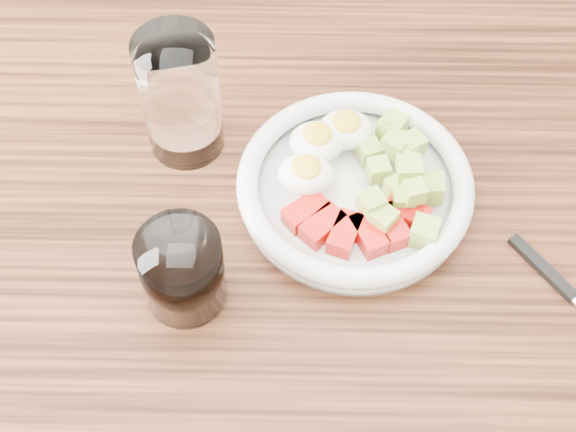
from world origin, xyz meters
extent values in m
cube|color=#582E18|center=(0.00, 0.00, 0.75)|extent=(1.50, 0.90, 0.04)
cylinder|color=white|center=(0.06, 0.05, 0.78)|extent=(0.23, 0.23, 0.01)
torus|color=white|center=(0.06, 0.05, 0.79)|extent=(0.24, 0.24, 0.02)
cube|color=#B7130B|center=(0.01, 0.02, 0.79)|extent=(0.05, 0.05, 0.02)
cube|color=#B7130B|center=(0.02, 0.00, 0.79)|extent=(0.05, 0.05, 0.02)
cube|color=#B7130B|center=(0.05, -0.01, 0.79)|extent=(0.04, 0.05, 0.02)
cube|color=#B7130B|center=(0.07, -0.01, 0.79)|extent=(0.04, 0.05, 0.02)
cube|color=#B7130B|center=(0.09, 0.00, 0.79)|extent=(0.04, 0.05, 0.02)
cube|color=#B7130B|center=(0.11, 0.02, 0.79)|extent=(0.05, 0.04, 0.02)
ellipsoid|color=white|center=(0.02, 0.10, 0.81)|extent=(0.06, 0.05, 0.03)
ellipsoid|color=yellow|center=(0.02, 0.10, 0.82)|extent=(0.03, 0.03, 0.01)
ellipsoid|color=white|center=(0.05, 0.12, 0.81)|extent=(0.06, 0.05, 0.03)
ellipsoid|color=yellow|center=(0.05, 0.12, 0.82)|extent=(0.03, 0.03, 0.01)
ellipsoid|color=white|center=(0.01, 0.06, 0.81)|extent=(0.06, 0.05, 0.03)
ellipsoid|color=yellow|center=(0.01, 0.06, 0.82)|extent=(0.03, 0.03, 0.01)
cube|color=#ADC84D|center=(0.11, 0.03, 0.82)|extent=(0.02, 0.02, 0.02)
cube|color=#ADC84D|center=(0.12, 0.09, 0.81)|extent=(0.03, 0.03, 0.02)
cube|color=#ADC84D|center=(0.10, 0.03, 0.80)|extent=(0.02, 0.02, 0.02)
cube|color=#ADC84D|center=(0.10, 0.09, 0.81)|extent=(0.03, 0.03, 0.02)
cube|color=#ADC84D|center=(0.07, 0.02, 0.81)|extent=(0.03, 0.03, 0.02)
cube|color=#ADC84D|center=(0.11, 0.06, 0.81)|extent=(0.03, 0.03, 0.02)
cube|color=#ADC84D|center=(0.10, 0.12, 0.81)|extent=(0.03, 0.03, 0.02)
cube|color=#ADC84D|center=(0.13, 0.04, 0.80)|extent=(0.03, 0.03, 0.03)
cube|color=#ADC84D|center=(0.08, 0.06, 0.80)|extent=(0.02, 0.02, 0.02)
cube|color=#ADC84D|center=(0.12, 0.00, 0.80)|extent=(0.03, 0.03, 0.03)
cube|color=#ADC84D|center=(0.10, 0.12, 0.81)|extent=(0.03, 0.03, 0.02)
cube|color=#ADC84D|center=(0.08, 0.01, 0.80)|extent=(0.03, 0.03, 0.02)
cube|color=#ADC84D|center=(0.11, 0.09, 0.81)|extent=(0.03, 0.03, 0.02)
cube|color=#ADC84D|center=(0.10, 0.05, 0.80)|extent=(0.03, 0.03, 0.02)
cube|color=#ADC84D|center=(0.07, 0.09, 0.80)|extent=(0.03, 0.03, 0.02)
cube|color=black|center=(0.24, -0.03, 0.77)|extent=(0.06, 0.07, 0.01)
cylinder|color=white|center=(-0.12, 0.13, 0.84)|extent=(0.08, 0.08, 0.14)
cylinder|color=white|center=(-0.11, -0.06, 0.81)|extent=(0.08, 0.08, 0.09)
cylinder|color=black|center=(-0.11, -0.06, 0.81)|extent=(0.07, 0.07, 0.08)
camera|label=1|loc=(0.00, -0.42, 1.45)|focal=50.00mm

